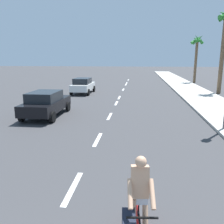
{
  "coord_description": "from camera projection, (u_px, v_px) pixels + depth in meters",
  "views": [
    {
      "loc": [
        1.78,
        -0.73,
        3.58
      ],
      "look_at": [
        0.56,
        10.04,
        1.1
      ],
      "focal_mm": 38.13,
      "sensor_mm": 36.0,
      "label": 1
    }
  ],
  "objects": [
    {
      "name": "lane_stripe_3",
      "position": [
        110.0,
        116.0,
        14.87
      ],
      "size": [
        0.16,
        1.8,
        0.01
      ],
      "primitive_type": "cube",
      "color": "white",
      "rests_on": "ground"
    },
    {
      "name": "parked_car_black",
      "position": [
        46.0,
        103.0,
        14.72
      ],
      "size": [
        2.03,
        4.38,
        1.57
      ],
      "rotation": [
        0.0,
        0.0,
        0.0
      ],
      "color": "black",
      "rests_on": "ground"
    },
    {
      "name": "lane_stripe_8",
      "position": [
        127.0,
        83.0,
        34.38
      ],
      "size": [
        0.16,
        1.8,
        0.01
      ],
      "primitive_type": "cube",
      "color": "white",
      "rests_on": "ground"
    },
    {
      "name": "cyclist",
      "position": [
        137.0,
        206.0,
        4.52
      ],
      "size": [
        0.66,
        1.71,
        1.82
      ],
      "rotation": [
        0.0,
        0.0,
        3.23
      ],
      "color": "black",
      "rests_on": "ground"
    },
    {
      "name": "parked_car_white",
      "position": [
        83.0,
        85.0,
        24.22
      ],
      "size": [
        1.91,
        4.08,
        1.57
      ],
      "rotation": [
        0.0,
        0.0,
        -0.01
      ],
      "color": "white",
      "rests_on": "ground"
    },
    {
      "name": "lane_stripe_7",
      "position": [
        126.0,
        85.0,
        32.31
      ],
      "size": [
        0.16,
        1.8,
        0.01
      ],
      "primitive_type": "cube",
      "color": "white",
      "rests_on": "ground"
    },
    {
      "name": "ground_plane",
      "position": [
        118.0,
        99.0,
        21.08
      ],
      "size": [
        160.0,
        160.0,
        0.0
      ],
      "primitive_type": "plane",
      "color": "#38383A"
    },
    {
      "name": "lane_stripe_9",
      "position": [
        128.0,
        80.0,
        39.17
      ],
      "size": [
        0.16,
        1.8,
        0.01
      ],
      "primitive_type": "cube",
      "color": "white",
      "rests_on": "ground"
    },
    {
      "name": "lane_stripe_5",
      "position": [
        119.0,
        98.0,
        21.87
      ],
      "size": [
        0.16,
        1.8,
        0.01
      ],
      "primitive_type": "cube",
      "color": "white",
      "rests_on": "ground"
    },
    {
      "name": "palm_tree_distant",
      "position": [
        197.0,
        46.0,
        33.39
      ],
      "size": [
        1.93,
        1.92,
        6.84
      ],
      "color": "brown",
      "rests_on": "ground"
    },
    {
      "name": "sidewalk_strip",
      "position": [
        200.0,
        96.0,
        22.18
      ],
      "size": [
        3.6,
        80.0,
        0.14
      ],
      "primitive_type": "cube",
      "color": "#B2ADA3",
      "rests_on": "ground"
    },
    {
      "name": "lane_stripe_1",
      "position": [
        73.0,
        188.0,
        6.69
      ],
      "size": [
        0.16,
        1.8,
        0.01
      ],
      "primitive_type": "cube",
      "color": "white",
      "rests_on": "ground"
    },
    {
      "name": "lane_stripe_4",
      "position": [
        116.0,
        103.0,
        19.19
      ],
      "size": [
        0.16,
        1.8,
        0.01
      ],
      "primitive_type": "cube",
      "color": "white",
      "rests_on": "ground"
    },
    {
      "name": "lane_stripe_2",
      "position": [
        98.0,
        139.0,
        10.65
      ],
      "size": [
        0.16,
        1.8,
        0.01
      ],
      "primitive_type": "cube",
      "color": "white",
      "rests_on": "ground"
    },
    {
      "name": "lane_stripe_6",
      "position": [
        123.0,
        90.0,
        27.31
      ],
      "size": [
        0.16,
        1.8,
        0.01
      ],
      "primitive_type": "cube",
      "color": "white",
      "rests_on": "ground"
    }
  ]
}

